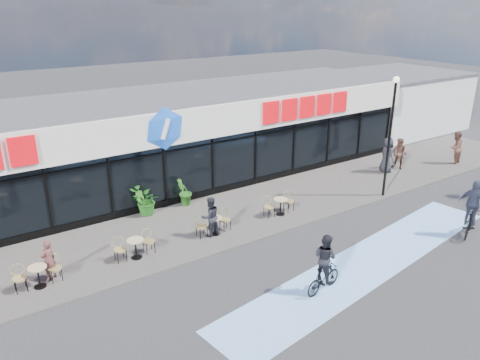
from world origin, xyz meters
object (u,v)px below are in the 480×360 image
object	(u,v)px
patron_right	(210,217)
pedestrian_a	(400,154)
potted_plant_left	(146,201)
potted_plant_right	(184,192)
pedestrian_c	(455,147)
cyclist_a	(472,213)
potted_plant_mid	(143,203)
patron_left	(49,260)
lamp_post	(391,128)
pedestrian_b	(387,155)

from	to	relation	value
patron_right	pedestrian_a	distance (m)	12.90
potted_plant_left	potted_plant_right	bearing A→B (deg)	-0.14
pedestrian_c	cyclist_a	bearing A→B (deg)	29.74
potted_plant_mid	pedestrian_c	distance (m)	18.05
patron_left	patron_right	size ratio (longest dim) A/B	0.88
patron_left	potted_plant_right	bearing A→B (deg)	-179.77
potted_plant_left	potted_plant_right	world-z (taller)	potted_plant_left
lamp_post	cyclist_a	bearing A→B (deg)	-93.13
patron_left	pedestrian_b	size ratio (longest dim) A/B	0.74
patron_right	potted_plant_left	bearing A→B (deg)	-67.75
potted_plant_right	pedestrian_c	xyz separation A→B (m)	(15.72, -3.32, 0.31)
potted_plant_right	cyclist_a	xyz separation A→B (m)	(8.28, -8.86, 0.22)
potted_plant_mid	pedestrian_c	bearing A→B (deg)	-10.69
patron_left	cyclist_a	world-z (taller)	cyclist_a
patron_left	pedestrian_c	distance (m)	22.32
lamp_post	patron_left	size ratio (longest dim) A/B	3.95
pedestrian_a	cyclist_a	distance (m)	7.86
potted_plant_right	patron_left	xyz separation A→B (m)	(-6.59, -2.94, 0.07)
potted_plant_left	cyclist_a	world-z (taller)	cyclist_a
potted_plant_left	cyclist_a	xyz separation A→B (m)	(10.16, -8.86, 0.22)
potted_plant_left	potted_plant_right	distance (m)	1.88
potted_plant_left	patron_left	world-z (taller)	patron_left
patron_right	potted_plant_right	bearing A→B (deg)	-99.68
pedestrian_b	patron_right	bearing A→B (deg)	108.95
potted_plant_right	pedestrian_c	distance (m)	16.07
lamp_post	pedestrian_a	world-z (taller)	lamp_post
potted_plant_mid	pedestrian_b	distance (m)	13.48
potted_plant_mid	pedestrian_c	world-z (taller)	pedestrian_c
lamp_post	potted_plant_right	bearing A→B (deg)	153.35
cyclist_a	lamp_post	bearing A→B (deg)	86.87
lamp_post	pedestrian_c	distance (m)	7.64
potted_plant_left	pedestrian_c	bearing A→B (deg)	-10.69
pedestrian_b	patron_left	bearing A→B (deg)	106.23
patron_left	cyclist_a	bearing A→B (deg)	134.47
pedestrian_a	pedestrian_c	xyz separation A→B (m)	(3.39, -1.19, 0.09)
patron_right	patron_left	bearing A→B (deg)	-3.25
potted_plant_mid	pedestrian_a	xyz separation A→B (m)	(14.35, -2.16, 0.29)
potted_plant_left	cyclist_a	distance (m)	13.48
potted_plant_mid	potted_plant_right	world-z (taller)	potted_plant_right
pedestrian_c	potted_plant_left	bearing A→B (deg)	-17.59
patron_left	cyclist_a	xyz separation A→B (m)	(14.87, -5.91, 0.15)
patron_right	cyclist_a	size ratio (longest dim) A/B	0.70
pedestrian_c	pedestrian_a	bearing A→B (deg)	-26.27
pedestrian_a	cyclist_a	xyz separation A→B (m)	(-4.05, -6.73, 0.00)
pedestrian_b	potted_plant_right	bearing A→B (deg)	92.96
patron_left	pedestrian_a	xyz separation A→B (m)	(18.92, 0.82, 0.15)
pedestrian_b	potted_plant_mid	bearing A→B (deg)	94.41
lamp_post	pedestrian_b	world-z (taller)	lamp_post
lamp_post	cyclist_a	distance (m)	5.21
potted_plant_left	cyclist_a	bearing A→B (deg)	-41.09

